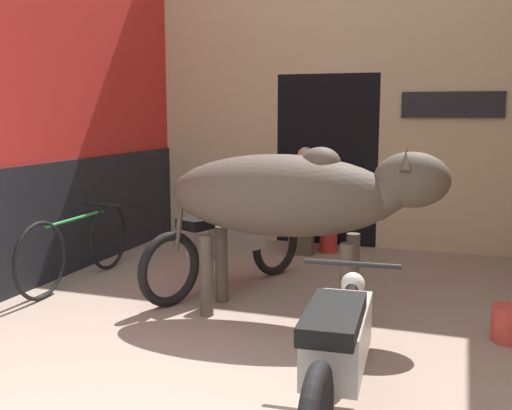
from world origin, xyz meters
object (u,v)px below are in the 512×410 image
motorcycle_far (227,243)px  shopkeeper_seated (304,198)px  motorcycle_near (338,347)px  bicycle (78,246)px  cow (295,196)px  plastic_stool (328,233)px  bucket (510,324)px

motorcycle_far → shopkeeper_seated: 1.70m
motorcycle_near → shopkeeper_seated: bearing=107.2°
bicycle → shopkeeper_seated: 2.61m
cow → bicycle: 2.31m
motorcycle_far → plastic_stool: motorcycle_far is taller
cow → shopkeeper_seated: size_ratio=1.80×
shopkeeper_seated → motorcycle_near: bearing=-72.8°
motorcycle_far → bucket: bearing=-12.4°
bicycle → shopkeeper_seated: (1.73, 1.94, 0.28)m
cow → motorcycle_near: cow is taller
plastic_stool → motorcycle_near: bearing=-77.0°
bicycle → plastic_stool: bearing=45.9°
plastic_stool → bucket: bearing=-51.5°
bucket → plastic_stool: bearing=128.5°
cow → motorcycle_far: bearing=147.2°
cow → bicycle: (-2.21, 0.23, -0.62)m
cow → plastic_stool: cow is taller
cow → bucket: 1.82m
cow → bucket: bearing=-0.7°
motorcycle_far → plastic_stool: bearing=72.4°
motorcycle_far → bicycle: 1.45m
shopkeeper_seated → bucket: 3.07m
bicycle → cow: bearing=-5.8°
cow → motorcycle_far: 1.08m
bucket → cow: bearing=179.3°
cow → motorcycle_near: 1.79m
motorcycle_near → bicycle: size_ratio=1.14×
bucket → motorcycle_near: bearing=-121.4°
motorcycle_near → shopkeeper_seated: (-1.16, 3.73, 0.22)m
cow → bucket: size_ratio=8.52×
motorcycle_near → bicycle: bearing=148.2°
shopkeeper_seated → cow: bearing=-77.4°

